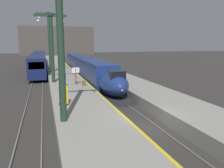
{
  "coord_description": "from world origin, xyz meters",
  "views": [
    {
      "loc": [
        -6.94,
        -14.12,
        6.14
      ],
      "look_at": [
        -0.13,
        8.58,
        1.8
      ],
      "focal_mm": 36.24,
      "sensor_mm": 36.0,
      "label": 1
    }
  ],
  "objects": [
    {
      "name": "platform_right",
      "position": [
        4.05,
        24.75,
        0.53
      ],
      "size": [
        4.8,
        110.0,
        1.05
      ],
      "primitive_type": "cube",
      "color": "gray",
      "rests_on": "ground"
    },
    {
      "name": "terminus_back_wall",
      "position": [
        0.0,
        102.0,
        7.0
      ],
      "size": [
        36.0,
        2.0,
        14.0
      ],
      "primitive_type": "cube",
      "color": "#4C4742",
      "rests_on": "ground"
    },
    {
      "name": "platform_left",
      "position": [
        -4.05,
        24.75,
        0.53
      ],
      "size": [
        4.8,
        110.0,
        1.05
      ],
      "primitive_type": "cube",
      "color": "gray",
      "rests_on": "ground"
    },
    {
      "name": "rail_main_right",
      "position": [
        0.75,
        27.5,
        0.06
      ],
      "size": [
        0.08,
        110.0,
        0.12
      ],
      "primitive_type": "cube",
      "color": "slate",
      "rests_on": "ground"
    },
    {
      "name": "station_column_far",
      "position": [
        -5.9,
        25.92,
        7.02
      ],
      "size": [
        4.0,
        0.68,
        10.03
      ],
      "color": "#1E3828",
      "rests_on": "platform_left"
    },
    {
      "name": "platform_left_safety_stripe",
      "position": [
        -1.77,
        24.75,
        1.05
      ],
      "size": [
        0.2,
        107.8,
        0.01
      ],
      "primitive_type": "cube",
      "color": "yellow",
      "rests_on": "platform_left"
    },
    {
      "name": "station_column_near",
      "position": [
        -5.9,
        0.45,
        7.26
      ],
      "size": [
        4.0,
        0.68,
        10.49
      ],
      "color": "#1E3828",
      "rests_on": "platform_left"
    },
    {
      "name": "rail_secondary_left",
      "position": [
        -8.85,
        27.5,
        0.06
      ],
      "size": [
        0.08,
        110.0,
        0.12
      ],
      "primitive_type": "cube",
      "color": "slate",
      "rests_on": "ground"
    },
    {
      "name": "ground_plane",
      "position": [
        0.0,
        0.0,
        0.0
      ],
      "size": [
        260.0,
        260.0,
        0.0
      ],
      "primitive_type": "plane",
      "color": "#33302D"
    },
    {
      "name": "regional_train_adjacent",
      "position": [
        -8.1,
        39.65,
        2.13
      ],
      "size": [
        2.85,
        36.6,
        3.8
      ],
      "color": "#141E4C",
      "rests_on": "ground"
    },
    {
      "name": "rolling_suitcase",
      "position": [
        -2.51,
        12.34,
        1.35
      ],
      "size": [
        0.4,
        0.22,
        0.98
      ],
      "color": "brown",
      "rests_on": "platform_left"
    },
    {
      "name": "highspeed_train_main",
      "position": [
        0.0,
        23.8,
        1.93
      ],
      "size": [
        2.92,
        37.42,
        3.6
      ],
      "color": "navy",
      "rests_on": "ground"
    },
    {
      "name": "station_column_mid",
      "position": [
        -5.9,
        15.95,
        6.3
      ],
      "size": [
        4.0,
        0.68,
        8.67
      ],
      "color": "#1E3828",
      "rests_on": "platform_left"
    },
    {
      "name": "rail_main_left",
      "position": [
        -0.75,
        27.5,
        0.06
      ],
      "size": [
        0.08,
        110.0,
        0.12
      ],
      "primitive_type": "cube",
      "color": "slate",
      "rests_on": "ground"
    },
    {
      "name": "ticket_machine_yellow",
      "position": [
        -5.55,
        4.49,
        1.79
      ],
      "size": [
        0.76,
        0.62,
        1.6
      ],
      "color": "yellow",
      "rests_on": "platform_left"
    },
    {
      "name": "departure_info_board",
      "position": [
        -3.32,
        13.36,
        2.56
      ],
      "size": [
        0.9,
        0.1,
        2.12
      ],
      "color": "maroon",
      "rests_on": "platform_left"
    },
    {
      "name": "passenger_near_edge",
      "position": [
        -4.77,
        12.37,
        2.04
      ],
      "size": [
        0.31,
        0.55,
        1.69
      ],
      "color": "#23232D",
      "rests_on": "platform_left"
    },
    {
      "name": "rail_secondary_right",
      "position": [
        -7.35,
        27.5,
        0.06
      ],
      "size": [
        0.08,
        110.0,
        0.12
      ],
      "primitive_type": "cube",
      "color": "slate",
      "rests_on": "ground"
    }
  ]
}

